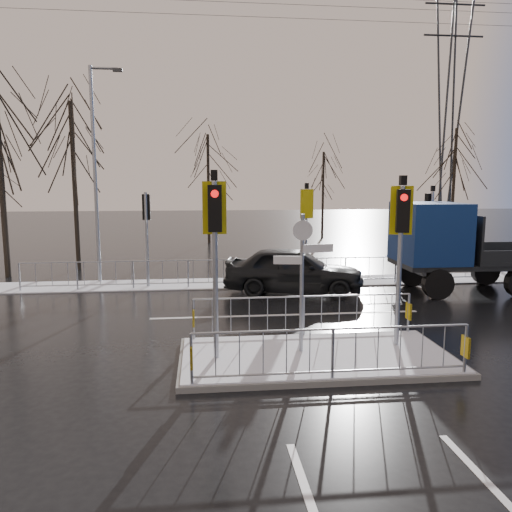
{
  "coord_description": "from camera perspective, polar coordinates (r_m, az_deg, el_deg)",
  "views": [
    {
      "loc": [
        -2.47,
        -10.38,
        3.9
      ],
      "look_at": [
        -0.93,
        3.7,
        1.8
      ],
      "focal_mm": 35.0,
      "sensor_mm": 36.0,
      "label": 1
    }
  ],
  "objects": [
    {
      "name": "tree_far_a",
      "position": [
        32.4,
        -5.49,
        10.03
      ],
      "size": [
        3.75,
        3.75,
        7.08
      ],
      "color": "black",
      "rests_on": "ground"
    },
    {
      "name": "car_far_lane",
      "position": [
        17.67,
        4.35,
        -1.6
      ],
      "size": [
        5.18,
        3.03,
        1.66
      ],
      "primitive_type": "imported",
      "rotation": [
        0.0,
        0.0,
        1.34
      ],
      "color": "black",
      "rests_on": "ground"
    },
    {
      "name": "tree_far_c",
      "position": [
        35.46,
        21.77,
        9.86
      ],
      "size": [
        4.0,
        4.0,
        7.55
      ],
      "color": "black",
      "rests_on": "ground"
    },
    {
      "name": "pylon_wires",
      "position": [
        45.34,
        20.02,
        16.99
      ],
      "size": [
        70.0,
        2.38,
        19.97
      ],
      "color": "#2D3033",
      "rests_on": "ground"
    },
    {
      "name": "snow_verge",
      "position": [
        19.53,
        1.15,
        -3.03
      ],
      "size": [
        30.0,
        2.0,
        0.04
      ],
      "primitive_type": "cube",
      "color": "white",
      "rests_on": "ground"
    },
    {
      "name": "tree_far_b",
      "position": [
        35.41,
        7.69,
        8.81
      ],
      "size": [
        3.25,
        3.25,
        6.14
      ],
      "color": "black",
      "rests_on": "ground"
    },
    {
      "name": "street_lamp_left",
      "position": [
        20.28,
        -17.76,
        9.71
      ],
      "size": [
        1.25,
        0.18,
        8.2
      ],
      "color": "#8F949C",
      "rests_on": "ground"
    },
    {
      "name": "traffic_island",
      "position": [
        11.24,
        6.82,
        -9.82
      ],
      "size": [
        6.0,
        3.04,
        4.15
      ],
      "color": "slate",
      "rests_on": "ground"
    },
    {
      "name": "lane_markings",
      "position": [
        11.05,
        7.25,
        -12.27
      ],
      "size": [
        8.0,
        11.38,
        0.01
      ],
      "color": "silver",
      "rests_on": "ground"
    },
    {
      "name": "flatbed_truck",
      "position": [
        19.08,
        21.8,
        1.19
      ],
      "size": [
        6.93,
        2.63,
        3.19
      ],
      "color": "black",
      "rests_on": "ground"
    },
    {
      "name": "ground",
      "position": [
        11.36,
        6.85,
        -11.71
      ],
      "size": [
        120.0,
        120.0,
        0.0
      ],
      "primitive_type": "plane",
      "color": "black",
      "rests_on": "ground"
    },
    {
      "name": "tree_near_b",
      "position": [
        23.57,
        -20.18,
        10.96
      ],
      "size": [
        4.0,
        4.0,
        7.55
      ],
      "color": "black",
      "rests_on": "ground"
    },
    {
      "name": "far_kerb_fixtures",
      "position": [
        18.9,
        2.24,
        -0.34
      ],
      "size": [
        18.0,
        0.65,
        3.83
      ],
      "color": "#8F949C",
      "rests_on": "ground"
    }
  ]
}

